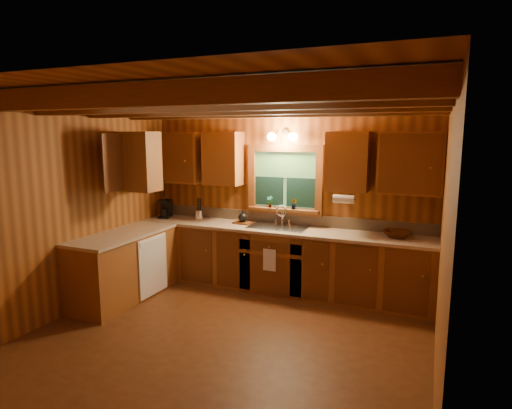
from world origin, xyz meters
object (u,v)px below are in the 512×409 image
object	(u,v)px
coffee_maker	(165,209)
wicker_basket	(397,234)
sink	(278,231)
cutting_board	(243,223)

from	to	relation	value
coffee_maker	wicker_basket	bearing A→B (deg)	-19.24
sink	cutting_board	size ratio (longest dim) A/B	3.10
sink	coffee_maker	world-z (taller)	sink
cutting_board	wicker_basket	world-z (taller)	wicker_basket
sink	wicker_basket	size ratio (longest dim) A/B	2.34
wicker_basket	sink	bearing A→B (deg)	-178.09
coffee_maker	cutting_board	xyz separation A→B (m)	(1.32, 0.05, -0.13)
cutting_board	wicker_basket	size ratio (longest dim) A/B	0.76
sink	wicker_basket	distance (m)	1.59
coffee_maker	wicker_basket	xyz separation A→B (m)	(3.48, 0.05, -0.10)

